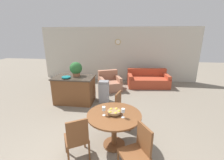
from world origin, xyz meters
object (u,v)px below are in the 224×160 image
object	(u,v)px
trash_bin	(104,91)
dining_chair_near_left	(77,137)
fruit_bowl	(114,112)
couch	(148,80)
wine_glass_left	(104,109)
teal_bowl	(66,77)
armchair	(110,83)
dining_chair_far_side	(122,108)
dining_chair_near_right	(138,150)
kitchen_island	(75,89)
potted_plant	(76,69)
dining_table	(114,121)
wine_glass_right	(123,111)

from	to	relation	value
trash_bin	dining_chair_near_left	bearing A→B (deg)	-90.43
fruit_bowl	couch	distance (m)	4.32
wine_glass_left	teal_bowl	distance (m)	2.48
teal_bowl	trash_bin	distance (m)	1.38
armchair	wine_glass_left	bearing A→B (deg)	-106.91
dining_chair_far_side	couch	xyz separation A→B (m)	(0.98, 3.36, -0.23)
dining_chair_far_side	teal_bowl	world-z (taller)	teal_bowl
fruit_bowl	dining_chair_near_right	bearing A→B (deg)	-53.83
fruit_bowl	kitchen_island	xyz separation A→B (m)	(-1.64, 2.03, -0.35)
teal_bowl	potted_plant	size ratio (longest dim) A/B	0.58
dining_chair_far_side	fruit_bowl	size ratio (longest dim) A/B	3.30
dining_chair_near_right	potted_plant	size ratio (longest dim) A/B	1.86
fruit_bowl	armchair	size ratio (longest dim) A/B	0.24
dining_chair_near_right	potted_plant	bearing A→B (deg)	5.50
dining_chair_near_left	dining_chair_far_side	bearing A→B (deg)	27.97
couch	fruit_bowl	bearing A→B (deg)	-111.17
dining_table	wine_glass_left	xyz separation A→B (m)	(-0.20, -0.07, 0.31)
dining_chair_near_right	wine_glass_left	xyz separation A→B (m)	(-0.67, 0.57, 0.40)
dining_chair_near_left	teal_bowl	xyz separation A→B (m)	(-1.17, 2.28, 0.48)
wine_glass_right	couch	size ratio (longest dim) A/B	0.10
dining_chair_far_side	wine_glass_right	xyz separation A→B (m)	(0.07, -0.89, 0.40)
dining_chair_near_right	fruit_bowl	bearing A→B (deg)	5.35
dining_chair_near_right	dining_chair_far_side	world-z (taller)	same
wine_glass_right	wine_glass_left	bearing A→B (deg)	175.47
fruit_bowl	couch	size ratio (longest dim) A/B	0.14
dining_chair_near_right	potted_plant	xyz separation A→B (m)	(-2.06, 2.80, 0.69)
dining_chair_near_left	fruit_bowl	xyz separation A→B (m)	(0.64, 0.47, 0.32)
wine_glass_left	couch	distance (m)	4.46
dining_chair_near_right	couch	world-z (taller)	dining_chair_near_right
kitchen_island	trash_bin	distance (m)	1.04
dining_chair_far_side	fruit_bowl	distance (m)	0.86
couch	armchair	bearing A→B (deg)	-164.14
trash_bin	armchair	distance (m)	1.26
wine_glass_left	armchair	distance (m)	3.60
wine_glass_right	armchair	world-z (taller)	wine_glass_right
dining_chair_near_left	fruit_bowl	world-z (taller)	dining_chair_near_left
wine_glass_left	trash_bin	size ratio (longest dim) A/B	0.25
wine_glass_left	armchair	xyz separation A→B (m)	(-0.40, 3.53, -0.62)
potted_plant	wine_glass_right	bearing A→B (deg)	-51.93
dining_table	kitchen_island	bearing A→B (deg)	129.00
wine_glass_left	dining_chair_near_right	bearing A→B (deg)	-40.19
dining_chair_near_left	potted_plant	size ratio (longest dim) A/B	1.86
teal_bowl	trash_bin	world-z (taller)	teal_bowl
couch	kitchen_island	bearing A→B (deg)	-148.59
potted_plant	couch	world-z (taller)	potted_plant
wine_glass_left	armchair	bearing A→B (deg)	96.50
dining_chair_near_left	potted_plant	distance (m)	2.88
dining_table	dining_chair_far_side	world-z (taller)	dining_chair_far_side
dining_table	teal_bowl	bearing A→B (deg)	135.03
wine_glass_right	teal_bowl	distance (m)	2.77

